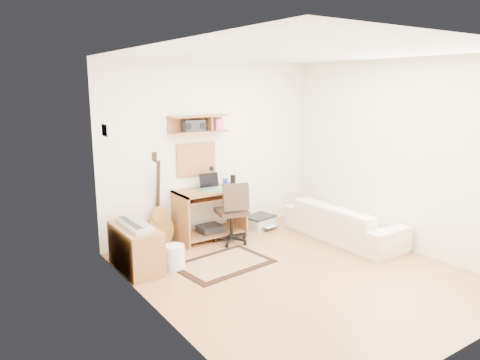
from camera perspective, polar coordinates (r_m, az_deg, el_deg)
floor at (r=5.63m, az=7.45°, el=-11.74°), size 3.60×4.00×0.01m
ceiling at (r=5.17m, az=8.25°, el=15.81°), size 3.60×4.00×0.01m
back_wall at (r=6.85m, az=-3.46°, el=3.97°), size 3.60×0.01×2.60m
left_wall at (r=4.27m, az=-10.51°, el=-1.03°), size 0.01×4.00×2.60m
right_wall at (r=6.58m, az=19.64°, el=2.97°), size 0.01×4.00×2.60m
wall_shelf at (r=6.54m, az=-5.19°, el=7.10°), size 0.90×0.25×0.26m
cork_board at (r=6.70m, az=-5.55°, el=2.63°), size 0.64×0.03×0.49m
wall_photo at (r=5.61m, az=-16.76°, el=6.06°), size 0.02×0.20×0.15m
desk at (r=6.69m, az=-3.84°, el=-4.34°), size 1.00×0.55×0.75m
laptop at (r=6.57m, az=-3.57°, el=-0.22°), size 0.32×0.32×0.23m
speaker at (r=6.73m, az=-0.89°, el=-0.12°), size 0.08×0.08×0.18m
desk_lamp at (r=6.75m, az=-3.43°, el=0.50°), size 0.11×0.11×0.32m
pencil_cup at (r=6.84m, az=-1.88°, el=-0.25°), size 0.08×0.08×0.11m
boombox at (r=6.49m, az=-5.94°, el=6.87°), size 0.32×0.15×0.17m
rug at (r=5.85m, az=-2.13°, el=-10.55°), size 1.27×0.92×0.02m
task_chair at (r=6.48m, az=-1.09°, el=-4.04°), size 0.57×0.57×0.92m
cabinet at (r=5.76m, az=-13.14°, el=-8.40°), size 0.40×0.90×0.55m
music_keyboard at (r=5.66m, az=-13.28°, el=-5.49°), size 0.22×0.71×0.06m
guitar at (r=6.41m, az=-10.13°, el=-2.48°), size 0.38×0.27×1.34m
waste_basket at (r=5.72m, az=-8.30°, el=-9.65°), size 0.31×0.31×0.30m
printer at (r=7.29m, az=2.52°, el=-5.34°), size 0.54×0.46×0.18m
sofa at (r=6.81m, az=13.07°, el=-4.46°), size 0.54×1.85×0.72m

